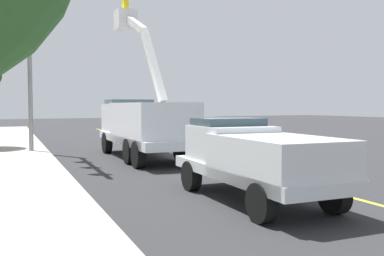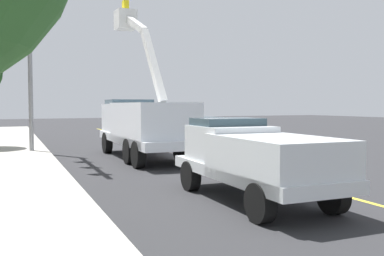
# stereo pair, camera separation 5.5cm
# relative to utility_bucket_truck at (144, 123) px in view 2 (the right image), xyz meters

# --- Properties ---
(ground) EXTENTS (120.00, 120.00, 0.00)m
(ground) POSITION_rel_utility_bucket_truck_xyz_m (-0.15, -2.56, -1.62)
(ground) COLOR #2D2D30
(sidewalk_far_side) EXTENTS (60.11, 6.83, 0.12)m
(sidewalk_far_side) POSITION_rel_utility_bucket_truck_xyz_m (0.29, 5.60, -1.56)
(sidewalk_far_side) COLOR #B2ADA3
(sidewalk_far_side) RESTS_ON ground
(lane_centre_stripe) EXTENTS (49.94, 2.86, 0.01)m
(lane_centre_stripe) POSITION_rel_utility_bucket_truck_xyz_m (-0.15, -2.56, -1.61)
(lane_centre_stripe) COLOR yellow
(lane_centre_stripe) RESTS_ON ground
(utility_bucket_truck) EXTENTS (8.32, 2.95, 7.36)m
(utility_bucket_truck) POSITION_rel_utility_bucket_truck_xyz_m (0.00, 0.00, 0.00)
(utility_bucket_truck) COLOR white
(utility_bucket_truck) RESTS_ON ground
(service_pickup_truck) EXTENTS (5.71, 2.43, 2.06)m
(service_pickup_truck) POSITION_rel_utility_bucket_truck_xyz_m (-9.60, 0.51, -0.50)
(service_pickup_truck) COLOR silver
(service_pickup_truck) RESTS_ON ground
(passing_minivan) EXTENTS (4.90, 2.16, 1.69)m
(passing_minivan) POSITION_rel_utility_bucket_truck_xyz_m (5.57, -5.77, -0.65)
(passing_minivan) COLOR silver
(passing_minivan) RESTS_ON ground
(traffic_cone_mid_front) EXTENTS (0.40, 0.40, 0.76)m
(traffic_cone_mid_front) POSITION_rel_utility_bucket_truck_xyz_m (-6.98, -1.77, -1.24)
(traffic_cone_mid_front) COLOR black
(traffic_cone_mid_front) RESTS_ON ground
(traffic_cone_mid_rear) EXTENTS (0.40, 0.40, 0.86)m
(traffic_cone_mid_rear) POSITION_rel_utility_bucket_truck_xyz_m (-1.20, -1.93, -1.20)
(traffic_cone_mid_rear) COLOR black
(traffic_cone_mid_rear) RESTS_ON ground
(traffic_cone_trailing) EXTENTS (0.40, 0.40, 0.88)m
(traffic_cone_trailing) POSITION_rel_utility_bucket_truck_xyz_m (3.11, -1.98, -1.19)
(traffic_cone_trailing) COLOR black
(traffic_cone_trailing) RESTS_ON ground
(traffic_signal_mast) EXTENTS (6.29, 0.76, 8.44)m
(traffic_signal_mast) POSITION_rel_utility_bucket_truck_xyz_m (2.62, 4.45, 4.40)
(traffic_signal_mast) COLOR gray
(traffic_signal_mast) RESTS_ON ground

